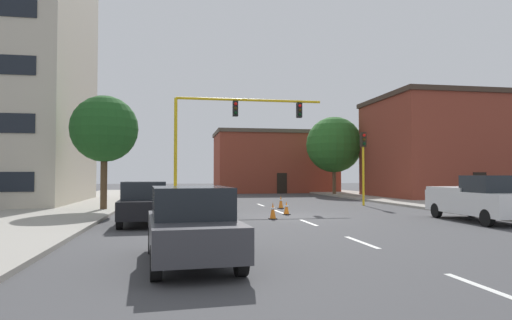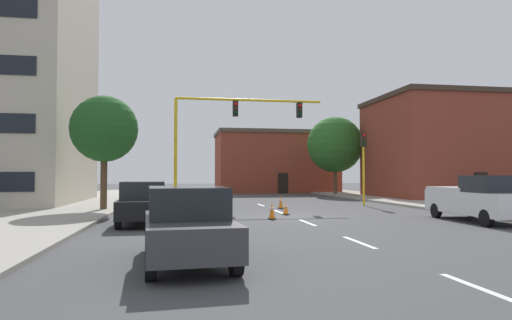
% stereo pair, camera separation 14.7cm
% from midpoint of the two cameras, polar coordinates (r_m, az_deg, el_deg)
% --- Properties ---
extents(ground_plane, '(160.00, 160.00, 0.00)m').
position_cam_midpoint_polar(ground_plane, '(21.87, 4.28, -7.19)').
color(ground_plane, '#424244').
extents(sidewalk_left, '(6.00, 56.00, 0.14)m').
position_cam_midpoint_polar(sidewalk_left, '(29.86, -22.19, -5.50)').
color(sidewalk_left, '#9E998E').
rests_on(sidewalk_left, ground_plane).
extents(sidewalk_right, '(6.00, 56.00, 0.14)m').
position_cam_midpoint_polar(sidewalk_right, '(33.75, 20.39, -5.08)').
color(sidewalk_right, '#9E998E').
rests_on(sidewalk_right, ground_plane).
extents(lane_stripe_seg_0, '(0.16, 2.40, 0.01)m').
position_cam_midpoint_polar(lane_stripe_seg_0, '(9.11, 27.11, -14.48)').
color(lane_stripe_seg_0, silver).
rests_on(lane_stripe_seg_0, ground_plane).
extents(lane_stripe_seg_1, '(0.16, 2.40, 0.01)m').
position_cam_midpoint_polar(lane_stripe_seg_1, '(13.84, 13.06, -10.22)').
color(lane_stripe_seg_1, silver).
rests_on(lane_stripe_seg_1, ground_plane).
extents(lane_stripe_seg_2, '(0.16, 2.40, 0.01)m').
position_cam_midpoint_polar(lane_stripe_seg_2, '(18.99, 6.51, -7.98)').
color(lane_stripe_seg_2, silver).
rests_on(lane_stripe_seg_2, ground_plane).
extents(lane_stripe_seg_3, '(0.16, 2.40, 0.01)m').
position_cam_midpoint_polar(lane_stripe_seg_3, '(24.29, 2.82, -6.65)').
color(lane_stripe_seg_3, silver).
rests_on(lane_stripe_seg_3, ground_plane).
extents(lane_stripe_seg_4, '(0.16, 2.40, 0.01)m').
position_cam_midpoint_polar(lane_stripe_seg_4, '(29.67, 0.47, -5.79)').
color(lane_stripe_seg_4, silver).
rests_on(lane_stripe_seg_4, ground_plane).
extents(building_brick_center, '(13.69, 8.60, 6.97)m').
position_cam_midpoint_polar(building_brick_center, '(51.91, 2.21, -0.26)').
color(building_brick_center, brown).
rests_on(building_brick_center, ground_plane).
extents(building_row_right, '(11.38, 10.05, 8.75)m').
position_cam_midpoint_polar(building_row_right, '(41.82, 22.61, 1.49)').
color(building_row_right, brown).
rests_on(building_row_right, ground_plane).
extents(traffic_signal_gantry, '(10.14, 1.20, 6.83)m').
position_cam_midpoint_polar(traffic_signal_gantry, '(27.69, -7.64, -1.28)').
color(traffic_signal_gantry, yellow).
rests_on(traffic_signal_gantry, ground_plane).
extents(traffic_light_pole_right, '(0.32, 0.47, 4.80)m').
position_cam_midpoint_polar(traffic_light_pole_right, '(29.94, 13.46, 1.05)').
color(traffic_light_pole_right, yellow).
rests_on(traffic_light_pole_right, ground_plane).
extents(tree_right_far, '(5.47, 5.47, 7.72)m').
position_cam_midpoint_polar(tree_right_far, '(44.40, 9.89, 1.95)').
color(tree_right_far, brown).
rests_on(tree_right_far, ground_plane).
extents(tree_left_near, '(3.65, 3.65, 6.37)m').
position_cam_midpoint_polar(tree_left_near, '(25.88, -19.02, 3.76)').
color(tree_left_near, '#4C3823').
rests_on(tree_left_near, ground_plane).
extents(pickup_truck_white, '(2.22, 5.48, 1.99)m').
position_cam_midpoint_polar(pickup_truck_white, '(21.40, 26.59, -4.49)').
color(pickup_truck_white, white).
rests_on(pickup_truck_white, ground_plane).
extents(sedan_dark_gray_near_left, '(2.19, 4.63, 1.74)m').
position_cam_midpoint_polar(sedan_dark_gray_near_left, '(10.40, -8.73, -8.13)').
color(sedan_dark_gray_near_left, '#3D3D42').
rests_on(sedan_dark_gray_near_left, ground_plane).
extents(sedan_black_mid_left, '(2.03, 4.57, 1.74)m').
position_cam_midpoint_polar(sedan_black_mid_left, '(18.77, -14.37, -5.29)').
color(sedan_black_mid_left, black).
rests_on(sedan_black_mid_left, ground_plane).
extents(traffic_cone_roadside_a, '(0.36, 0.36, 0.78)m').
position_cam_midpoint_polar(traffic_cone_roadside_a, '(26.63, 3.05, -5.41)').
color(traffic_cone_roadside_a, black).
rests_on(traffic_cone_roadside_a, ground_plane).
extents(traffic_cone_roadside_b, '(0.36, 0.36, 0.77)m').
position_cam_midpoint_polar(traffic_cone_roadside_b, '(20.27, 1.97, -6.54)').
color(traffic_cone_roadside_b, black).
rests_on(traffic_cone_roadside_b, ground_plane).
extents(traffic_cone_roadside_c, '(0.36, 0.36, 0.69)m').
position_cam_midpoint_polar(traffic_cone_roadside_c, '(22.59, 3.73, -6.16)').
color(traffic_cone_roadside_c, black).
rests_on(traffic_cone_roadside_c, ground_plane).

